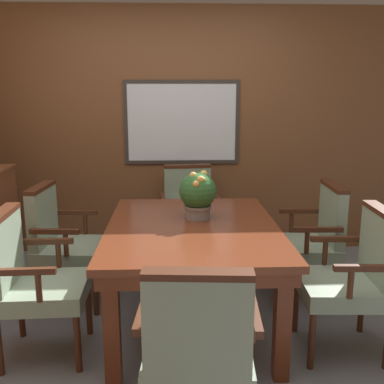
# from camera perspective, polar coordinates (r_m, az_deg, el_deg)

# --- Properties ---
(ground_plane) EXTENTS (14.00, 14.00, 0.00)m
(ground_plane) POSITION_cam_1_polar(r_m,az_deg,el_deg) (3.17, -2.16, -18.49)
(ground_plane) COLOR gray
(wall_back) EXTENTS (7.20, 0.08, 2.45)m
(wall_back) POSITION_cam_1_polar(r_m,az_deg,el_deg) (4.57, -2.42, 7.50)
(wall_back) COLOR brown
(wall_back) RESTS_ON ground_plane
(dining_table) EXTENTS (1.17, 1.55, 0.74)m
(dining_table) POSITION_cam_1_polar(r_m,az_deg,el_deg) (3.13, 0.12, -5.87)
(dining_table) COLOR maroon
(dining_table) RESTS_ON ground_plane
(chair_left_near) EXTENTS (0.53, 0.56, 0.94)m
(chair_left_near) POSITION_cam_1_polar(r_m,az_deg,el_deg) (2.98, -19.71, -10.17)
(chair_left_near) COLOR #472314
(chair_left_near) RESTS_ON ground_plane
(chair_right_near) EXTENTS (0.54, 0.56, 0.94)m
(chair_right_near) POSITION_cam_1_polar(r_m,az_deg,el_deg) (3.04, 19.96, -9.76)
(chair_right_near) COLOR #472314
(chair_right_near) RESTS_ON ground_plane
(chair_head_far) EXTENTS (0.57, 0.56, 0.94)m
(chair_head_far) POSITION_cam_1_polar(r_m,az_deg,el_deg) (4.31, -0.34, -2.36)
(chair_head_far) COLOR #472314
(chair_head_far) RESTS_ON ground_plane
(chair_head_near) EXTENTS (0.57, 0.55, 0.94)m
(chair_head_near) POSITION_cam_1_polar(r_m,az_deg,el_deg) (2.13, 0.83, -19.05)
(chair_head_near) COLOR #472314
(chair_head_near) RESTS_ON ground_plane
(chair_left_far) EXTENTS (0.56, 0.57, 0.94)m
(chair_left_far) POSITION_cam_1_polar(r_m,az_deg,el_deg) (3.64, -16.15, -5.77)
(chair_left_far) COLOR #472314
(chair_left_far) RESTS_ON ground_plane
(chair_right_far) EXTENTS (0.54, 0.56, 0.94)m
(chair_right_far) POSITION_cam_1_polar(r_m,az_deg,el_deg) (3.66, 15.13, -5.57)
(chair_right_far) COLOR #472314
(chair_right_far) RESTS_ON ground_plane
(potted_plant) EXTENTS (0.27, 0.28, 0.35)m
(potted_plant) POSITION_cam_1_polar(r_m,az_deg,el_deg) (3.22, 0.76, -0.21)
(potted_plant) COLOR gray
(potted_plant) RESTS_ON dining_table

